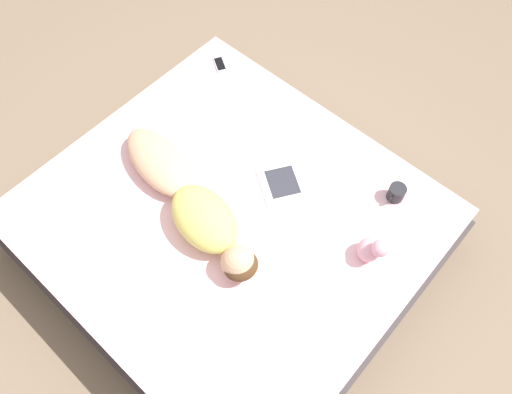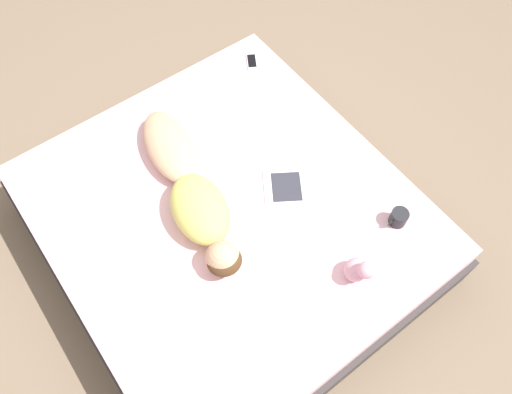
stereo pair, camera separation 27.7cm
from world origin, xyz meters
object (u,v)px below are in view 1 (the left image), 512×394
Objects in this scene: open_magazine at (303,178)px; cell_phone at (220,64)px; coffee_mug at (396,193)px; person at (191,203)px.

open_magazine is 1.04m from cell_phone.
person is at bearing -43.78° from coffee_mug.
person is at bearing 3.94° from open_magazine.
person reaches higher than open_magazine.
person reaches higher than coffee_mug.
coffee_mug is at bearing 147.52° from person.
open_magazine is at bearing 162.21° from person.
coffee_mug is 1.46m from cell_phone.
person is 1.12m from cell_phone.
coffee_mug is (-0.82, 0.79, -0.04)m from person.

